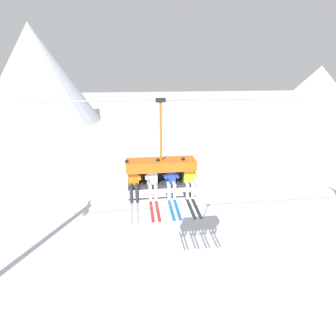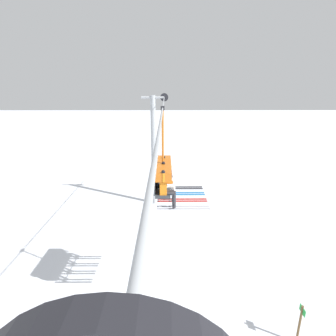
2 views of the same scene
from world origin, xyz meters
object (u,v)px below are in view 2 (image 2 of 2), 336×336
at_px(skier_white, 167,182).
at_px(skier_yellow, 167,171).
at_px(skier_blue, 167,177).
at_px(lift_tower_far, 154,149).
at_px(chairlift_chair, 161,171).
at_px(trail_sign, 300,322).
at_px(skier_orange, 167,188).

relative_size(skier_white, skier_yellow, 1.00).
height_order(skier_blue, skier_yellow, skier_yellow).
xyz_separation_m(lift_tower_far, chairlift_chair, (-10.31, -0.71, 1.58)).
xyz_separation_m(chairlift_chair, skier_blue, (0.29, -0.22, -0.31)).
relative_size(lift_tower_far, trail_sign, 5.17).
xyz_separation_m(chairlift_chair, trail_sign, (-1.56, -4.77, -4.98)).
height_order(chairlift_chair, skier_yellow, chairlift_chair).
height_order(lift_tower_far, skier_white, lift_tower_far).
distance_m(chairlift_chair, trail_sign, 7.07).
bearing_deg(skier_yellow, chairlift_chair, 166.21).
xyz_separation_m(skier_orange, trail_sign, (-0.68, -4.55, -4.69)).
relative_size(lift_tower_far, chairlift_chair, 2.72).
xyz_separation_m(skier_blue, trail_sign, (-1.85, -4.55, -4.67)).
relative_size(lift_tower_far, skier_yellow, 4.87).
height_order(lift_tower_far, skier_yellow, lift_tower_far).
distance_m(lift_tower_far, skier_yellow, 9.57).
xyz_separation_m(skier_white, skier_blue, (0.58, -0.01, -0.02)).
xyz_separation_m(skier_orange, skier_yellow, (1.75, 0.00, 0.00)).
distance_m(skier_yellow, trail_sign, 6.98).
relative_size(chairlift_chair, skier_orange, 1.79).
bearing_deg(skier_yellow, skier_orange, 180.00).
bearing_deg(trail_sign, lift_tower_far, 24.77).
bearing_deg(lift_tower_far, trail_sign, -155.23).
bearing_deg(skier_yellow, skier_white, 180.00).
relative_size(lift_tower_far, skier_white, 4.87).
bearing_deg(skier_white, trail_sign, -105.56).
bearing_deg(skier_yellow, trail_sign, -118.07).
xyz_separation_m(lift_tower_far, skier_orange, (-11.19, -0.92, 1.29)).
relative_size(skier_blue, skier_yellow, 1.00).
distance_m(skier_blue, trail_sign, 6.78).
height_order(chairlift_chair, skier_blue, chairlift_chair).
distance_m(lift_tower_far, skier_blue, 10.14).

